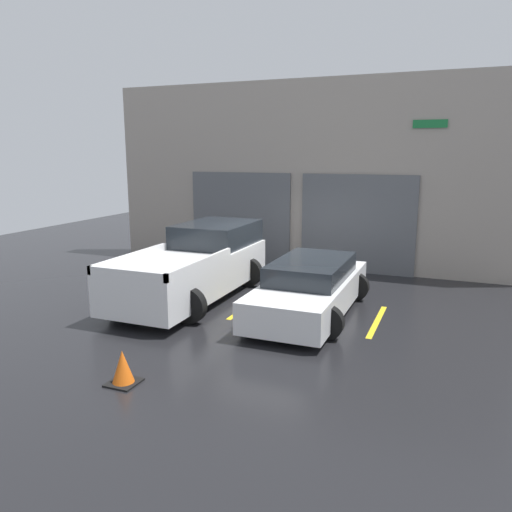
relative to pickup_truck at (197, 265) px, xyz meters
name	(u,v)px	position (x,y,z in m)	size (l,w,h in m)	color
ground_plane	(268,291)	(1.50, 1.08, -0.81)	(28.00, 28.00, 0.00)	black
shophouse_building	(306,177)	(1.49, 4.37, 1.99)	(12.92, 0.68, 5.69)	#9E9389
pickup_truck	(197,265)	(0.00, 0.00, 0.00)	(2.43, 5.18, 1.71)	white
sedan_white	(310,288)	(3.00, -0.25, -0.22)	(2.15, 4.54, 1.21)	white
parking_stripe_far_left	(141,292)	(-1.50, -0.27, -0.80)	(0.12, 2.20, 0.01)	gold
parking_stripe_left	(248,305)	(1.50, -0.27, -0.80)	(0.12, 2.20, 0.01)	gold
parking_stripe_centre	(377,321)	(4.50, -0.27, -0.80)	(0.12, 2.20, 0.01)	gold
traffic_cone	(123,368)	(1.27, -4.74, -0.56)	(0.47, 0.47, 0.55)	black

